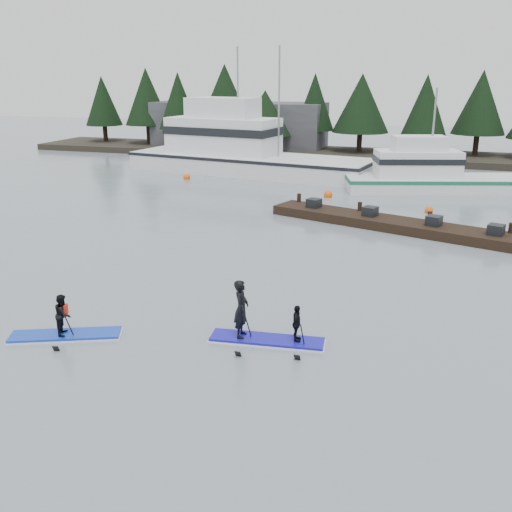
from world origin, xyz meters
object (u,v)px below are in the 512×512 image
(fishing_boat_medium, at_px, (432,183))
(paddleboard_solo, at_px, (64,324))
(fishing_boat_large, at_px, (242,162))
(paddleboard_duo, at_px, (260,322))
(floating_dock, at_px, (405,226))

(fishing_boat_medium, xyz_separation_m, paddleboard_solo, (-10.32, -27.82, -0.08))
(fishing_boat_large, xyz_separation_m, paddleboard_duo, (10.75, -29.57, -0.21))
(floating_dock, bearing_deg, paddleboard_solo, -101.46)
(paddleboard_solo, height_order, paddleboard_duo, paddleboard_duo)
(paddleboard_duo, bearing_deg, fishing_boat_large, 103.52)
(fishing_boat_medium, relative_size, paddleboard_solo, 3.85)
(fishing_boat_medium, bearing_deg, paddleboard_solo, -127.03)
(fishing_boat_medium, distance_m, paddleboard_solo, 29.68)
(floating_dock, xyz_separation_m, paddleboard_duo, (-3.36, -14.67, 0.40))
(fishing_boat_large, xyz_separation_m, fishing_boat_medium, (15.18, -3.32, -0.33))
(floating_dock, bearing_deg, fishing_boat_large, 151.59)
(fishing_boat_large, height_order, fishing_boat_medium, fishing_boat_large)
(fishing_boat_medium, distance_m, floating_dock, 11.63)
(fishing_boat_medium, height_order, floating_dock, fishing_boat_medium)
(fishing_boat_large, bearing_deg, paddleboard_solo, -72.39)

